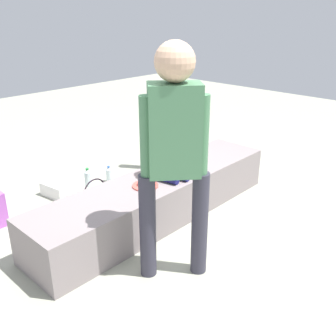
{
  "coord_description": "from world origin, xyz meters",
  "views": [
    {
      "loc": [
        -2.19,
        -2.18,
        1.76
      ],
      "look_at": [
        -0.22,
        -0.32,
        0.64
      ],
      "focal_mm": 41.11,
      "sensor_mm": 36.0,
      "label": 1
    }
  ],
  "objects_px": {
    "cake_plate": "(145,184)",
    "water_bottle_far_side": "(109,175)",
    "water_bottle_near_gift": "(88,178)",
    "handbag_black_leather": "(96,202)",
    "child_seated": "(165,154)",
    "party_cup_red": "(148,174)",
    "adult_standing": "(174,146)",
    "cake_box_white": "(63,187)"
  },
  "relations": [
    {
      "from": "cake_plate",
      "to": "water_bottle_far_side",
      "type": "distance_m",
      "value": 1.1
    },
    {
      "from": "water_bottle_near_gift",
      "to": "handbag_black_leather",
      "type": "bearing_deg",
      "value": -119.09
    },
    {
      "from": "water_bottle_far_side",
      "to": "child_seated",
      "type": "bearing_deg",
      "value": -96.75
    },
    {
      "from": "cake_plate",
      "to": "water_bottle_near_gift",
      "type": "bearing_deg",
      "value": 81.95
    },
    {
      "from": "cake_plate",
      "to": "party_cup_red",
      "type": "bearing_deg",
      "value": 45.03
    },
    {
      "from": "handbag_black_leather",
      "to": "adult_standing",
      "type": "bearing_deg",
      "value": -97.11
    },
    {
      "from": "cake_plate",
      "to": "water_bottle_near_gift",
      "type": "relative_size",
      "value": 1.09
    },
    {
      "from": "water_bottle_far_side",
      "to": "cake_box_white",
      "type": "xyz_separation_m",
      "value": [
        -0.5,
        0.13,
        -0.02
      ]
    },
    {
      "from": "water_bottle_near_gift",
      "to": "cake_box_white",
      "type": "xyz_separation_m",
      "value": [
        -0.28,
        0.05,
        -0.03
      ]
    },
    {
      "from": "adult_standing",
      "to": "party_cup_red",
      "type": "height_order",
      "value": "adult_standing"
    },
    {
      "from": "child_seated",
      "to": "handbag_black_leather",
      "type": "distance_m",
      "value": 0.8
    },
    {
      "from": "adult_standing",
      "to": "cake_box_white",
      "type": "distance_m",
      "value": 1.94
    },
    {
      "from": "child_seated",
      "to": "adult_standing",
      "type": "xyz_separation_m",
      "value": [
        -0.55,
        -0.62,
        0.36
      ]
    },
    {
      "from": "child_seated",
      "to": "handbag_black_leather",
      "type": "bearing_deg",
      "value": 130.9
    },
    {
      "from": "cake_box_white",
      "to": "water_bottle_far_side",
      "type": "bearing_deg",
      "value": -14.66
    },
    {
      "from": "adult_standing",
      "to": "cake_box_white",
      "type": "bearing_deg",
      "value": 84.4
    },
    {
      "from": "water_bottle_far_side",
      "to": "cake_plate",
      "type": "bearing_deg",
      "value": -110.79
    },
    {
      "from": "adult_standing",
      "to": "cake_plate",
      "type": "xyz_separation_m",
      "value": [
        0.3,
        0.6,
        -0.56
      ]
    },
    {
      "from": "water_bottle_near_gift",
      "to": "party_cup_red",
      "type": "relative_size",
      "value": 2.14
    },
    {
      "from": "water_bottle_far_side",
      "to": "cake_box_white",
      "type": "bearing_deg",
      "value": 165.34
    },
    {
      "from": "cake_plate",
      "to": "adult_standing",
      "type": "bearing_deg",
      "value": -116.4
    },
    {
      "from": "adult_standing",
      "to": "water_bottle_far_side",
      "type": "relative_size",
      "value": 8.61
    },
    {
      "from": "water_bottle_far_side",
      "to": "party_cup_red",
      "type": "relative_size",
      "value": 1.93
    },
    {
      "from": "adult_standing",
      "to": "handbag_black_leather",
      "type": "distance_m",
      "value": 1.39
    },
    {
      "from": "cake_plate",
      "to": "water_bottle_far_side",
      "type": "xyz_separation_m",
      "value": [
        0.37,
        0.98,
        -0.33
      ]
    },
    {
      "from": "child_seated",
      "to": "party_cup_red",
      "type": "height_order",
      "value": "child_seated"
    },
    {
      "from": "water_bottle_near_gift",
      "to": "party_cup_red",
      "type": "height_order",
      "value": "water_bottle_near_gift"
    },
    {
      "from": "water_bottle_far_side",
      "to": "handbag_black_leather",
      "type": "relative_size",
      "value": 0.53
    },
    {
      "from": "cake_plate",
      "to": "cake_box_white",
      "type": "distance_m",
      "value": 1.17
    },
    {
      "from": "child_seated",
      "to": "cake_box_white",
      "type": "xyz_separation_m",
      "value": [
        -0.39,
        1.09,
        -0.53
      ]
    },
    {
      "from": "water_bottle_near_gift",
      "to": "child_seated",
      "type": "bearing_deg",
      "value": -84.0
    },
    {
      "from": "water_bottle_near_gift",
      "to": "handbag_black_leather",
      "type": "distance_m",
      "value": 0.64
    },
    {
      "from": "child_seated",
      "to": "water_bottle_far_side",
      "type": "xyz_separation_m",
      "value": [
        0.11,
        0.96,
        -0.52
      ]
    },
    {
      "from": "handbag_black_leather",
      "to": "water_bottle_near_gift",
      "type": "bearing_deg",
      "value": 60.91
    },
    {
      "from": "water_bottle_far_side",
      "to": "cake_box_white",
      "type": "relative_size",
      "value": 0.55
    },
    {
      "from": "cake_box_white",
      "to": "handbag_black_leather",
      "type": "relative_size",
      "value": 0.96
    },
    {
      "from": "party_cup_red",
      "to": "cake_box_white",
      "type": "xyz_separation_m",
      "value": [
        -0.86,
        0.38,
        0.02
      ]
    },
    {
      "from": "cake_box_white",
      "to": "child_seated",
      "type": "bearing_deg",
      "value": -70.42
    },
    {
      "from": "child_seated",
      "to": "adult_standing",
      "type": "relative_size",
      "value": 0.3
    },
    {
      "from": "adult_standing",
      "to": "child_seated",
      "type": "bearing_deg",
      "value": 48.11
    },
    {
      "from": "cake_plate",
      "to": "cake_box_white",
      "type": "relative_size",
      "value": 0.66
    },
    {
      "from": "party_cup_red",
      "to": "handbag_black_leather",
      "type": "distance_m",
      "value": 0.92
    }
  ]
}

